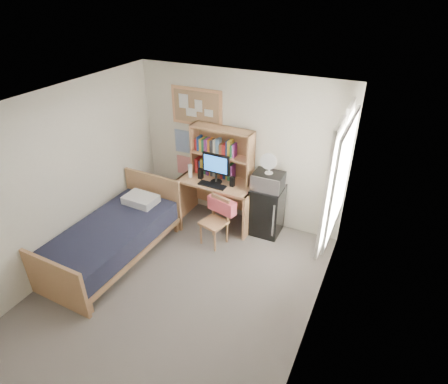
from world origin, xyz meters
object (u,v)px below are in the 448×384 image
at_px(microwave, 268,181).
at_px(desk_fan, 269,164).
at_px(speaker_right, 232,182).
at_px(desk_chair, 214,222).
at_px(bed, 112,242).
at_px(monitor, 216,169).
at_px(desk, 218,201).
at_px(mini_fridge, 267,210).
at_px(speaker_left, 201,174).
at_px(bulletin_board, 197,107).

distance_m(microwave, desk_fan, 0.30).
bearing_deg(speaker_right, microwave, 14.48).
bearing_deg(microwave, desk_chair, -135.32).
height_order(bed, monitor, monitor).
bearing_deg(desk, desk_fan, 5.69).
xyz_separation_m(mini_fridge, speaker_left, (-1.17, -0.13, 0.48)).
bearing_deg(desk, speaker_left, -168.69).
bearing_deg(desk_chair, bulletin_board, 143.88).
bearing_deg(mini_fridge, bulletin_board, 169.16).
bearing_deg(monitor, desk_fan, 9.58).
bearing_deg(speaker_left, desk, 11.31).
bearing_deg(desk_chair, monitor, 126.79).
relative_size(monitor, desk_fan, 1.60).
bearing_deg(desk_fan, mini_fridge, 90.00).
relative_size(desk, desk_fan, 4.08).
distance_m(desk, microwave, 1.04).
height_order(desk, desk_chair, desk).
relative_size(bed, speaker_right, 12.51).
distance_m(monitor, microwave, 0.88).
bearing_deg(mini_fridge, monitor, -171.71).
relative_size(desk, microwave, 2.75).
height_order(desk_chair, mini_fridge, mini_fridge).
bearing_deg(microwave, bed, -139.62).
bearing_deg(mini_fridge, desk, -175.58).
height_order(bulletin_board, mini_fridge, bulletin_board).
distance_m(speaker_left, desk_fan, 1.23).
bearing_deg(desk_chair, speaker_left, 147.93).
distance_m(speaker_left, speaker_right, 0.60).
height_order(desk_chair, speaker_left, speaker_left).
height_order(bed, speaker_right, speaker_right).
relative_size(mini_fridge, speaker_right, 5.02).
height_order(bulletin_board, monitor, bulletin_board).
xyz_separation_m(bulletin_board, mini_fridge, (1.42, -0.25, -1.50)).
relative_size(bed, microwave, 4.44).
distance_m(mini_fridge, speaker_left, 1.27).
bearing_deg(mini_fridge, speaker_left, -174.46).
bearing_deg(speaker_left, bulletin_board, 124.64).
height_order(monitor, speaker_right, monitor).
xyz_separation_m(monitor, speaker_right, (0.30, -0.01, -0.17)).
bearing_deg(desk, speaker_right, -11.31).
bearing_deg(bed, speaker_left, 66.84).
xyz_separation_m(desk, microwave, (0.87, 0.06, 0.58)).
xyz_separation_m(speaker_right, microwave, (0.57, 0.13, 0.08)).
height_order(speaker_right, microwave, microwave).
xyz_separation_m(mini_fridge, monitor, (-0.87, -0.14, 0.65)).
distance_m(monitor, speaker_left, 0.34).
distance_m(desk_chair, bed, 1.59).
xyz_separation_m(desk, desk_fan, (0.87, 0.06, 0.88)).
xyz_separation_m(desk, mini_fridge, (0.87, 0.08, 0.02)).
bearing_deg(monitor, desk_chair, -65.67).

